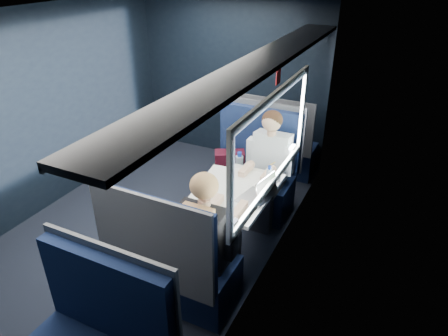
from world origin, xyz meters
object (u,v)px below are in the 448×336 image
at_px(seat_bay_near, 251,175).
at_px(man, 268,163).
at_px(table, 236,197).
at_px(cup, 277,177).
at_px(seat_bay_far, 174,266).
at_px(bottle_small, 269,176).
at_px(seat_row_front, 278,146).
at_px(laptop, 260,194).
at_px(woman, 208,233).

xyz_separation_m(seat_bay_near, man, (0.26, -0.17, 0.30)).
bearing_deg(seat_bay_near, man, -33.23).
height_order(table, cup, cup).
bearing_deg(seat_bay_far, man, 80.97).
xyz_separation_m(bottle_small, cup, (0.06, 0.08, -0.05)).
height_order(man, bottle_small, man).
relative_size(seat_bay_near, seat_row_front, 1.09).
bearing_deg(laptop, seat_bay_far, -119.09).
height_order(table, seat_bay_far, seat_bay_far).
relative_size(table, man, 0.76).
bearing_deg(laptop, table, 166.66).
height_order(seat_row_front, laptop, seat_row_front).
bearing_deg(cup, seat_row_front, 108.11).
bearing_deg(man, table, -95.52).
height_order(seat_row_front, woman, woman).
bearing_deg(bottle_small, seat_bay_far, -110.77).
relative_size(seat_row_front, bottle_small, 5.67).
height_order(seat_bay_near, cup, seat_bay_near).
distance_m(seat_bay_far, cup, 1.35).
bearing_deg(bottle_small, woman, -100.40).
bearing_deg(bottle_small, laptop, -85.10).
distance_m(seat_bay_near, seat_bay_far, 1.75).
bearing_deg(woman, seat_row_front, 95.70).
xyz_separation_m(seat_bay_near, woman, (0.26, -1.58, 0.31)).
relative_size(seat_bay_far, cup, 14.17).
distance_m(seat_bay_far, seat_row_front, 2.67).
xyz_separation_m(seat_bay_far, cup, (0.48, 1.20, 0.37)).
bearing_deg(seat_bay_far, cup, 68.26).
bearing_deg(man, bottle_small, -68.92).
bearing_deg(table, bottle_small, 45.33).
bearing_deg(laptop, bottle_small, 94.90).
distance_m(seat_bay_far, bottle_small, 1.27).
relative_size(man, woman, 1.00).
xyz_separation_m(man, woman, (0.00, -1.41, 0.01)).
bearing_deg(bottle_small, cup, 56.55).
distance_m(man, laptop, 0.79).
distance_m(seat_row_front, laptop, 1.95).
bearing_deg(seat_bay_near, laptop, -63.57).
distance_m(man, bottle_small, 0.50).
bearing_deg(bottle_small, man, 111.08).
bearing_deg(woman, table, 95.45).
bearing_deg(table, seat_row_front, 95.80).
distance_m(seat_bay_far, man, 1.62).
bearing_deg(cup, table, -132.15).
relative_size(woman, cup, 14.86).
xyz_separation_m(seat_row_front, cup, (0.48, -1.47, 0.37)).
relative_size(man, laptop, 3.61).
bearing_deg(seat_row_front, bottle_small, -74.68).
xyz_separation_m(man, bottle_small, (0.17, -0.45, 0.11)).
bearing_deg(seat_bay_far, seat_bay_near, 90.44).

